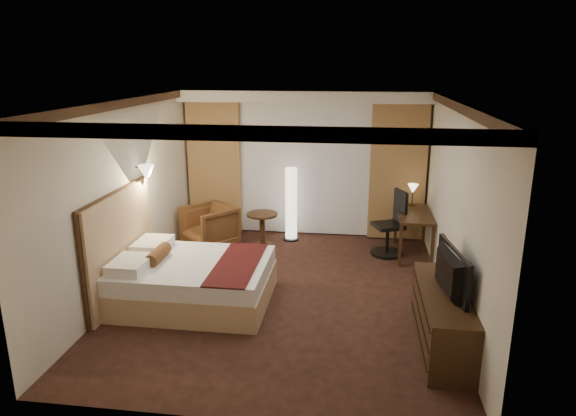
# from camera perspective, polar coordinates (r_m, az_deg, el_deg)

# --- Properties ---
(floor) EXTENTS (4.50, 5.50, 0.01)m
(floor) POSITION_cam_1_polar(r_m,az_deg,el_deg) (7.43, -0.42, -9.40)
(floor) COLOR black
(floor) RESTS_ON ground
(ceiling) EXTENTS (4.50, 5.50, 0.01)m
(ceiling) POSITION_cam_1_polar(r_m,az_deg,el_deg) (6.74, -0.47, 11.84)
(ceiling) COLOR white
(ceiling) RESTS_ON back_wall
(back_wall) EXTENTS (4.50, 0.02, 2.70)m
(back_wall) POSITION_cam_1_polar(r_m,az_deg,el_deg) (9.63, 1.89, 4.95)
(back_wall) COLOR beige
(back_wall) RESTS_ON floor
(left_wall) EXTENTS (0.02, 5.50, 2.70)m
(left_wall) POSITION_cam_1_polar(r_m,az_deg,el_deg) (7.61, -17.47, 1.26)
(left_wall) COLOR beige
(left_wall) RESTS_ON floor
(right_wall) EXTENTS (0.02, 5.50, 2.70)m
(right_wall) POSITION_cam_1_polar(r_m,az_deg,el_deg) (7.02, 18.06, 0.01)
(right_wall) COLOR beige
(right_wall) RESTS_ON floor
(crown_molding) EXTENTS (4.50, 5.50, 0.12)m
(crown_molding) POSITION_cam_1_polar(r_m,az_deg,el_deg) (6.74, -0.47, 11.33)
(crown_molding) COLOR black
(crown_molding) RESTS_ON ceiling
(soffit) EXTENTS (4.50, 0.50, 0.20)m
(soffit) POSITION_cam_1_polar(r_m,az_deg,el_deg) (9.22, 1.80, 12.30)
(soffit) COLOR white
(soffit) RESTS_ON ceiling
(curtain_sheer) EXTENTS (2.48, 0.04, 2.45)m
(curtain_sheer) POSITION_cam_1_polar(r_m,az_deg,el_deg) (9.57, 1.84, 4.27)
(curtain_sheer) COLOR silver
(curtain_sheer) RESTS_ON back_wall
(curtain_left_drape) EXTENTS (1.00, 0.14, 2.45)m
(curtain_left_drape) POSITION_cam_1_polar(r_m,az_deg,el_deg) (9.83, -8.14, 4.43)
(curtain_left_drape) COLOR #9F7448
(curtain_left_drape) RESTS_ON back_wall
(curtain_right_drape) EXTENTS (1.00, 0.14, 2.45)m
(curtain_right_drape) POSITION_cam_1_polar(r_m,az_deg,el_deg) (9.49, 12.08, 3.83)
(curtain_right_drape) COLOR #9F7448
(curtain_right_drape) RESTS_ON back_wall
(wall_sconce) EXTENTS (0.24, 0.24, 0.24)m
(wall_sconce) POSITION_cam_1_polar(r_m,az_deg,el_deg) (7.81, -15.46, 3.81)
(wall_sconce) COLOR white
(wall_sconce) RESTS_ON left_wall
(bed) EXTENTS (2.03, 1.58, 0.59)m
(bed) POSITION_cam_1_polar(r_m,az_deg,el_deg) (7.18, -10.35, -8.02)
(bed) COLOR white
(bed) RESTS_ON floor
(headboard) EXTENTS (0.12, 1.88, 1.50)m
(headboard) POSITION_cam_1_polar(r_m,az_deg,el_deg) (7.39, -18.11, -4.10)
(headboard) COLOR tan
(headboard) RESTS_ON floor
(armchair) EXTENTS (1.08, 1.08, 0.81)m
(armchair) POSITION_cam_1_polar(r_m,az_deg,el_deg) (9.21, -8.72, -1.79)
(armchair) COLOR #533019
(armchair) RESTS_ON floor
(side_table) EXTENTS (0.55, 0.55, 0.61)m
(side_table) POSITION_cam_1_polar(r_m,az_deg,el_deg) (9.15, -2.87, -2.42)
(side_table) COLOR black
(side_table) RESTS_ON floor
(floor_lamp) EXTENTS (0.29, 0.29, 1.37)m
(floor_lamp) POSITION_cam_1_polar(r_m,az_deg,el_deg) (9.35, 0.36, 0.44)
(floor_lamp) COLOR white
(floor_lamp) RESTS_ON floor
(desk) EXTENTS (0.55, 1.23, 0.75)m
(desk) POSITION_cam_1_polar(r_m,az_deg,el_deg) (8.95, 13.71, -2.81)
(desk) COLOR black
(desk) RESTS_ON floor
(desk_lamp) EXTENTS (0.18, 0.18, 0.34)m
(desk_lamp) POSITION_cam_1_polar(r_m,az_deg,el_deg) (9.25, 13.66, 1.31)
(desk_lamp) COLOR #FFD899
(desk_lamp) RESTS_ON desk
(office_chair) EXTENTS (0.71, 0.71, 1.12)m
(office_chair) POSITION_cam_1_polar(r_m,az_deg,el_deg) (8.81, 11.07, -1.67)
(office_chair) COLOR black
(office_chair) RESTS_ON floor
(dresser) EXTENTS (0.50, 1.75, 0.68)m
(dresser) POSITION_cam_1_polar(r_m,az_deg,el_deg) (6.29, 16.75, -11.66)
(dresser) COLOR black
(dresser) RESTS_ON floor
(television) EXTENTS (0.74, 1.11, 0.14)m
(television) POSITION_cam_1_polar(r_m,az_deg,el_deg) (6.02, 16.95, -6.26)
(television) COLOR black
(television) RESTS_ON dresser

